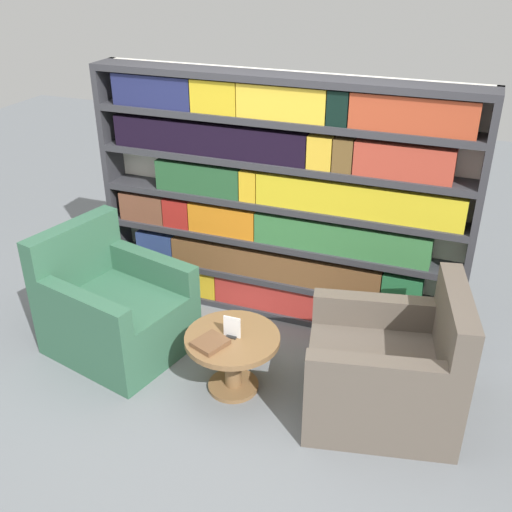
# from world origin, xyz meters

# --- Properties ---
(ground_plane) EXTENTS (14.00, 14.00, 0.00)m
(ground_plane) POSITION_xyz_m (0.00, 0.00, 0.00)
(ground_plane) COLOR slate
(bookshelf) EXTENTS (2.92, 0.30, 1.94)m
(bookshelf) POSITION_xyz_m (0.01, 1.24, 0.97)
(bookshelf) COLOR silver
(bookshelf) RESTS_ON ground_plane
(armchair_left) EXTENTS (1.09, 1.00, 0.93)m
(armchair_left) POSITION_xyz_m (-0.97, 0.32, 0.32)
(armchair_left) COLOR #336047
(armchair_left) RESTS_ON ground_plane
(armchair_right) EXTENTS (1.08, 0.98, 0.93)m
(armchair_right) POSITION_xyz_m (1.07, 0.32, 0.32)
(armchair_right) COLOR brown
(armchair_right) RESTS_ON ground_plane
(coffee_table) EXTENTS (0.64, 0.64, 0.43)m
(coffee_table) POSITION_xyz_m (0.05, 0.19, 0.31)
(coffee_table) COLOR brown
(coffee_table) RESTS_ON ground_plane
(table_sign) EXTENTS (0.12, 0.06, 0.15)m
(table_sign) POSITION_xyz_m (0.05, 0.19, 0.49)
(table_sign) COLOR black
(table_sign) RESTS_ON coffee_table
(stray_book) EXTENTS (0.24, 0.26, 0.03)m
(stray_book) POSITION_xyz_m (-0.05, 0.05, 0.45)
(stray_book) COLOR brown
(stray_book) RESTS_ON coffee_table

